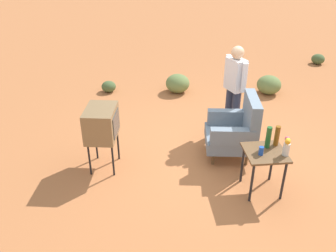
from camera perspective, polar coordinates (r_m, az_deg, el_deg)
ground_plane at (r=6.20m, az=8.75°, el=-4.30°), size 60.00×60.00×0.00m
armchair at (r=5.92m, az=10.74°, el=-0.54°), size 0.87×0.88×1.06m
side_table at (r=5.20m, az=15.04°, el=-4.87°), size 0.56×0.56×0.66m
tv_on_stand at (r=5.49m, az=-10.48°, el=0.38°), size 0.66×0.53×1.03m
person_standing at (r=6.43m, az=10.49°, el=6.34°), size 0.54×0.33×1.64m
bottle_wine_green at (r=5.16m, az=15.60°, el=-1.75°), size 0.07×0.07×0.32m
soda_can_blue at (r=5.03m, az=14.54°, el=-3.83°), size 0.07×0.07×0.12m
bottle_tall_amber at (r=5.26m, az=16.87°, el=-1.50°), size 0.07×0.07×0.30m
flower_vase at (r=5.07m, az=18.30°, el=-2.98°), size 0.14×0.10×0.27m
shrub_near at (r=8.47m, az=-9.37°, el=6.18°), size 0.33×0.33×0.25m
shrub_mid at (r=8.55m, az=15.69°, el=6.30°), size 0.54×0.54×0.42m
shrub_far at (r=8.31m, az=1.53°, el=6.76°), size 0.54×0.54×0.42m
shrub_lone at (r=10.97m, az=22.66°, el=9.76°), size 0.35×0.35×0.27m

